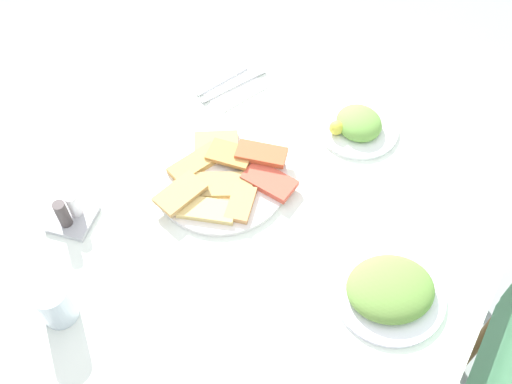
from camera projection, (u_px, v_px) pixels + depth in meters
ground_plane at (272, 336)px, 1.83m from camera, size 6.00×6.00×0.00m
dining_table at (279, 230)px, 1.31m from camera, size 1.20×0.93×0.70m
pide_platter at (223, 178)px, 1.30m from camera, size 0.31×0.31×0.04m
salad_plate_greens at (358, 125)px, 1.39m from camera, size 0.20×0.20×0.05m
salad_plate_rice at (390, 290)px, 1.13m from camera, size 0.23×0.23×0.05m
drinking_glass at (55, 303)px, 1.08m from camera, size 0.07×0.07×0.10m
paper_napkin at (228, 84)px, 1.50m from camera, size 0.19×0.19×0.00m
fork at (222, 80)px, 1.50m from camera, size 0.16×0.06×0.00m
spoon at (234, 85)px, 1.49m from camera, size 0.19×0.09×0.00m
condiment_caddy at (70, 215)px, 1.23m from camera, size 0.11×0.11×0.08m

